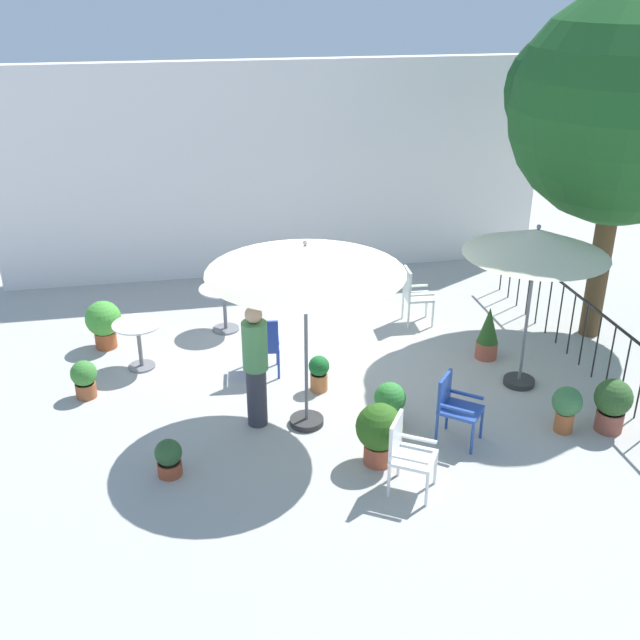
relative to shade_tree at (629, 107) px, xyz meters
The scene contains 22 objects.
ground_plane 5.89m from the shade_tree, 169.86° to the right, with size 60.00×60.00×0.00m, color #ABA9A3.
villa_facade 6.14m from the shade_tree, 141.10° to the left, with size 10.23×0.30×3.94m, color white.
terrace_railing 3.10m from the shade_tree, 132.04° to the right, with size 0.03×5.93×1.01m.
shade_tree is the anchor object (origin of this frame).
patio_umbrella_0 2.74m from the shade_tree, 143.66° to the right, with size 1.92×1.92×2.37m.
patio_umbrella_1 5.49m from the shade_tree, 159.97° to the right, with size 2.40×2.40×2.51m.
cafe_table_0 6.70m from the shade_tree, 168.50° to the left, with size 0.79×0.79×0.74m.
cafe_table_1 7.79m from the shade_tree, behind, with size 0.72×0.72×0.72m.
patio_chair_0 6.15m from the shade_tree, 141.00° to the right, with size 0.64×0.63×0.91m.
patio_chair_1 5.15m from the shade_tree, 142.48° to the right, with size 0.65×0.64×0.88m.
patio_chair_2 4.19m from the shade_tree, 162.40° to the left, with size 0.46×0.45×0.97m.
patio_chair_3 6.24m from the shade_tree, behind, with size 0.53×0.51×0.92m.
potted_plant_0 3.80m from the shade_tree, 165.54° to the right, with size 0.33×0.33×0.83m.
potted_plant_1 8.56m from the shade_tree, behind, with size 0.36×0.36×0.55m.
potted_plant_2 5.50m from the shade_tree, 153.47° to the right, with size 0.42×0.42×0.56m.
potted_plant_3 8.38m from the shade_tree, behind, with size 0.55×0.55×0.77m.
potted_plant_4 6.03m from the shade_tree, 146.90° to the right, with size 0.57×0.57×0.78m.
potted_plant_5 5.82m from the shade_tree, 167.92° to the right, with size 0.29×0.29×0.53m.
potted_plant_6 4.34m from the shade_tree, 114.69° to the right, with size 0.48×0.48×0.72m.
potted_plant_7 7.98m from the shade_tree, 159.02° to the right, with size 0.32×0.32×0.47m.
potted_plant_8 4.51m from the shade_tree, 124.92° to the right, with size 0.38×0.38×0.63m.
standing_person 6.48m from the shade_tree, 163.26° to the right, with size 0.43×0.43×1.67m.
Camera 1 is at (-1.77, -9.16, 5.37)m, focal length 42.17 mm.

